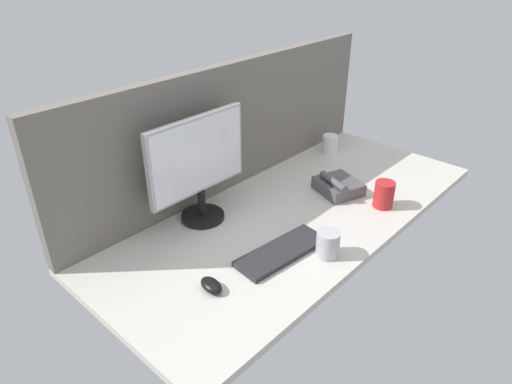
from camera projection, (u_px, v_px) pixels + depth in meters
ground_plane at (295, 213)px, 196.65cm from camera, size 180.00×80.00×3.00cm
cubicle_wall_back at (232, 126)px, 204.17cm from camera, size 180.00×5.00×56.89cm
monitor at (198, 164)px, 178.95cm from camera, size 46.50×18.00×44.03cm
keyboard at (282, 252)px, 168.72cm from camera, size 38.15×16.77×2.00cm
mouse at (211, 285)px, 151.36cm from camera, size 6.97×10.33×3.40cm
mug_red_plastic at (384, 194)px, 196.19cm from camera, size 8.58×8.58×11.66cm
mug_steel at (328, 244)px, 166.14cm from camera, size 8.66×8.66×10.03cm
mug_ceramic_white at (330, 144)px, 246.11cm from camera, size 11.53×8.06×9.88cm
desk_phone at (338, 186)px, 208.42cm from camera, size 22.46×23.66×8.80cm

